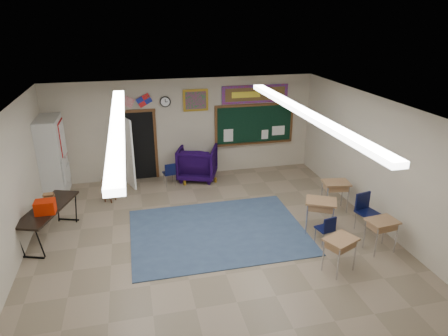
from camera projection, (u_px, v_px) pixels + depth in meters
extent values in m
plane|color=#84725B|center=(217.00, 251.00, 8.57)|extent=(9.00, 9.00, 0.00)
cube|color=beige|center=(185.00, 128.00, 12.09)|extent=(8.00, 0.04, 3.00)
cube|color=beige|center=(392.00, 171.00, 8.88)|extent=(0.04, 9.00, 3.00)
cube|color=silver|center=(216.00, 115.00, 7.47)|extent=(8.00, 9.00, 0.04)
cube|color=#374D6A|center=(218.00, 231.00, 9.33)|extent=(4.00, 3.00, 0.02)
cube|color=black|center=(139.00, 146.00, 11.95)|extent=(0.95, 0.04, 2.10)
cube|color=white|center=(127.00, 152.00, 11.48)|extent=(0.35, 0.86, 2.05)
cube|color=#573319|center=(254.00, 124.00, 12.54)|extent=(2.55, 0.05, 1.30)
cube|color=black|center=(255.00, 124.00, 12.52)|extent=(2.40, 0.03, 1.15)
cube|color=#573319|center=(254.00, 143.00, 12.70)|extent=(2.40, 0.12, 0.04)
cube|color=red|center=(255.00, 94.00, 12.19)|extent=(2.10, 0.04, 0.55)
cube|color=brown|center=(255.00, 94.00, 12.18)|extent=(1.90, 0.03, 0.40)
cube|color=#AC8321|center=(196.00, 100.00, 11.83)|extent=(0.75, 0.05, 0.65)
cube|color=#A51466|center=(196.00, 100.00, 11.82)|extent=(0.62, 0.03, 0.52)
cylinder|color=black|center=(165.00, 102.00, 11.64)|extent=(0.32, 0.05, 0.32)
cylinder|color=white|center=(165.00, 102.00, 11.62)|extent=(0.26, 0.02, 0.26)
cube|color=silver|center=(53.00, 157.00, 10.85)|extent=(0.55, 1.25, 2.20)
imported|color=black|center=(197.00, 163.00, 12.15)|extent=(1.42, 1.44, 1.02)
cube|color=#9F6E4A|center=(321.00, 201.00, 9.04)|extent=(0.84, 0.77, 0.05)
cube|color=brown|center=(321.00, 206.00, 9.08)|extent=(0.72, 0.65, 0.14)
cube|color=#9F6E4A|center=(336.00, 183.00, 10.09)|extent=(0.72, 0.58, 0.04)
cube|color=brown|center=(336.00, 187.00, 10.13)|extent=(0.62, 0.49, 0.13)
cube|color=#9F6E4A|center=(341.00, 239.00, 7.68)|extent=(0.74, 0.66, 0.04)
cube|color=brown|center=(340.00, 244.00, 7.72)|extent=(0.64, 0.56, 0.12)
cube|color=#9F6E4A|center=(383.00, 221.00, 8.35)|extent=(0.66, 0.52, 0.04)
cube|color=brown|center=(382.00, 225.00, 8.39)|extent=(0.57, 0.44, 0.12)
cube|color=black|center=(47.00, 209.00, 8.82)|extent=(1.19, 1.94, 0.05)
cube|color=#BF2103|center=(45.00, 207.00, 8.53)|extent=(0.41, 0.31, 0.29)
cylinder|color=#4F2917|center=(108.00, 180.00, 10.63)|extent=(0.35, 0.35, 0.04)
torus|color=#4F2917|center=(110.00, 194.00, 10.77)|extent=(0.29, 0.29, 0.02)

